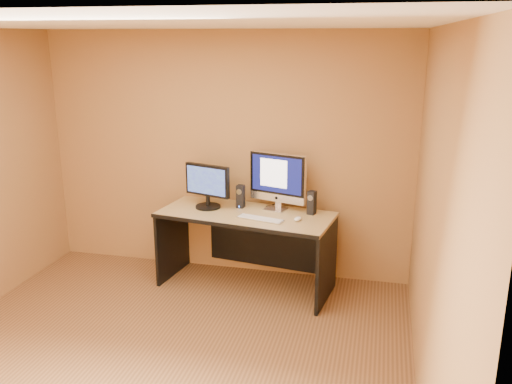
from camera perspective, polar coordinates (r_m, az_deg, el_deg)
floor at (r=4.59m, az=-10.47°, el=-17.58°), size 4.00×4.00×0.00m
walls at (r=4.03m, az=-11.40°, el=-1.94°), size 4.00×4.00×2.60m
ceiling at (r=3.84m, az=-12.50°, el=16.86°), size 4.00×4.00×0.00m
desk at (r=5.61m, az=-1.08°, el=-6.15°), size 1.84×1.01×0.81m
imac at (r=5.51m, az=2.13°, el=1.12°), size 0.66×0.39×0.60m
second_monitor at (r=5.61m, az=-5.12°, el=0.59°), size 0.58×0.40×0.46m
speaker_left at (r=5.62m, az=-1.63°, el=-0.47°), size 0.08×0.09×0.24m
speaker_right at (r=5.43m, az=5.90°, el=-1.13°), size 0.09×0.10×0.24m
keyboard at (r=5.27m, az=0.45°, el=-2.84°), size 0.49×0.23×0.02m
mouse at (r=5.26m, az=4.42°, el=-2.82°), size 0.09×0.12×0.04m
cable_a at (r=5.68m, az=2.23°, el=-1.53°), size 0.09×0.23×0.01m
cable_b at (r=5.73m, az=1.83°, el=-1.35°), size 0.13×0.15×0.01m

